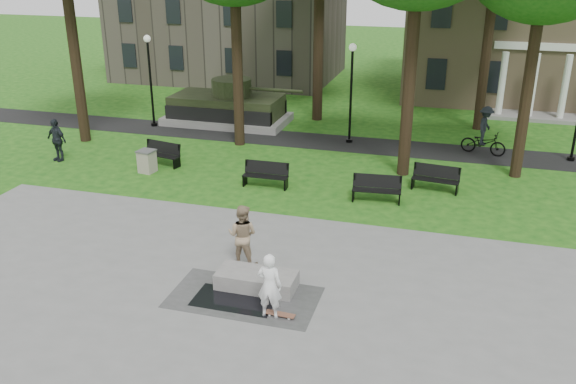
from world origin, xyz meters
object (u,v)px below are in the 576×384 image
cyclist (484,135)px  trash_bin (147,161)px  concrete_block (257,280)px  friend_watching (242,235)px  skateboarder (269,286)px  park_bench_0 (162,153)px

cyclist → trash_bin: 15.04m
concrete_block → friend_watching: friend_watching is taller
concrete_block → skateboarder: (0.78, -1.26, 0.66)m
park_bench_0 → trash_bin: park_bench_0 is taller
skateboarder → concrete_block: bearing=-58.4°
concrete_block → trash_bin: size_ratio=2.29×
park_bench_0 → trash_bin: (-0.13, -1.06, -0.04)m
cyclist → trash_bin: size_ratio=2.32×
friend_watching → skateboarder: bearing=126.0°
trash_bin → friend_watching: bearing=-44.4°
skateboarder → trash_bin: (-8.25, 8.92, -0.42)m
concrete_block → cyclist: (6.11, 14.11, 0.66)m
concrete_block → skateboarder: size_ratio=1.24×
park_bench_0 → trash_bin: 1.07m
skateboarder → cyclist: size_ratio=0.80×
cyclist → park_bench_0: 14.49m
friend_watching → trash_bin: size_ratio=1.96×
concrete_block → trash_bin: (-7.47, 7.67, 0.24)m
skateboarder → cyclist: 16.26m
concrete_block → park_bench_0: bearing=130.0°
friend_watching → park_bench_0: 9.99m
cyclist → park_bench_0: size_ratio=1.20×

